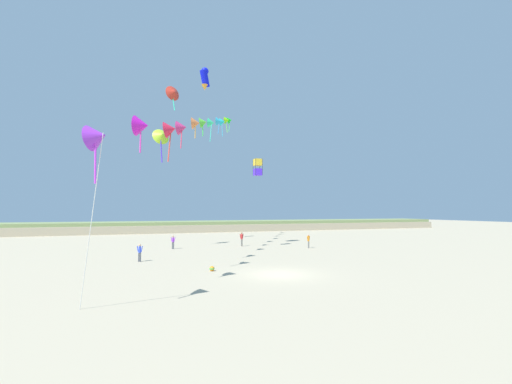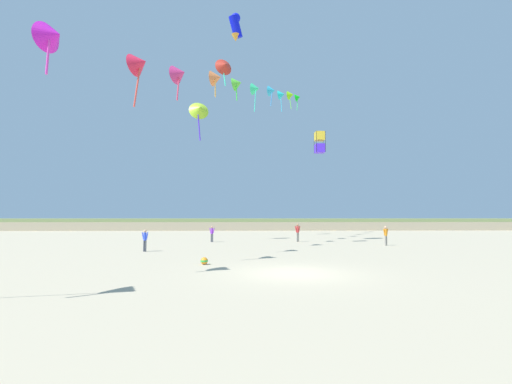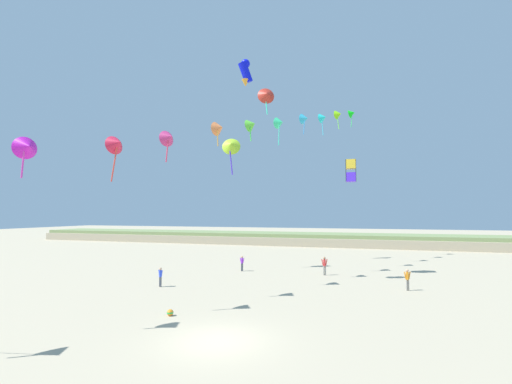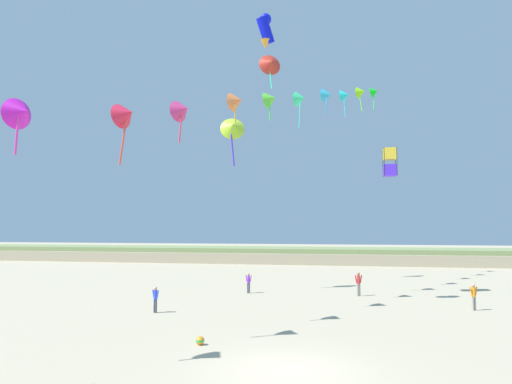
# 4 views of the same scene
# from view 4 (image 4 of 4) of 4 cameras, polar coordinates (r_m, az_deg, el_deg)

# --- Properties ---
(ground_plane) EXTENTS (240.00, 240.00, 0.00)m
(ground_plane) POSITION_cam_4_polar(r_m,az_deg,el_deg) (16.79, 4.03, -21.37)
(ground_plane) COLOR tan
(dune_ridge) EXTENTS (120.00, 10.43, 2.05)m
(dune_ridge) POSITION_cam_4_polar(r_m,az_deg,el_deg) (65.18, 9.32, -7.82)
(dune_ridge) COLOR tan
(dune_ridge) RESTS_ON ground
(person_near_left) EXTENTS (0.53, 0.32, 1.58)m
(person_near_left) POSITION_cam_4_polar(r_m,az_deg,el_deg) (30.52, 25.56, -11.52)
(person_near_left) COLOR gray
(person_near_left) RESTS_ON ground
(person_near_right) EXTENTS (0.51, 0.27, 1.49)m
(person_near_right) POSITION_cam_4_polar(r_m,az_deg,el_deg) (27.57, -12.46, -12.77)
(person_near_right) COLOR #474C56
(person_near_right) RESTS_ON ground
(person_mid_center) EXTENTS (0.52, 0.22, 1.50)m
(person_mid_center) POSITION_cam_4_polar(r_m,az_deg,el_deg) (34.76, -0.94, -11.12)
(person_mid_center) COLOR #474C56
(person_mid_center) RESTS_ON ground
(person_far_left) EXTENTS (0.57, 0.33, 1.68)m
(person_far_left) POSITION_cam_4_polar(r_m,az_deg,el_deg) (34.13, 12.70, -10.95)
(person_far_left) COLOR gray
(person_far_left) RESTS_ON ground
(kite_banner_string) EXTENTS (17.30, 39.82, 19.75)m
(kite_banner_string) POSITION_cam_4_polar(r_m,az_deg,el_deg) (30.74, 2.00, 11.40)
(kite_banner_string) COLOR purple
(large_kite_low_lead) EXTENTS (2.19, 1.72, 4.10)m
(large_kite_low_lead) POSITION_cam_4_polar(r_m,az_deg,el_deg) (36.11, -2.95, 8.12)
(large_kite_low_lead) COLOR #AADC2C
(large_kite_mid_trail) EXTENTS (2.31, 1.84, 3.59)m
(large_kite_mid_trail) POSITION_cam_4_polar(r_m,az_deg,el_deg) (44.13, 1.84, 15.78)
(large_kite_mid_trail) COLOR red
(large_kite_high_solo) EXTENTS (1.40, 1.48, 2.32)m
(large_kite_high_solo) POSITION_cam_4_polar(r_m,az_deg,el_deg) (31.15, 1.19, 19.65)
(large_kite_high_solo) COLOR #0B15E8
(large_kite_outer_drift) EXTENTS (0.98, 0.98, 2.11)m
(large_kite_outer_drift) POSITION_cam_4_polar(r_m,az_deg,el_deg) (35.56, 16.38, 3.59)
(large_kite_outer_drift) COLOR #4F29EC
(beach_ball) EXTENTS (0.36, 0.36, 0.36)m
(beach_ball) POSITION_cam_4_polar(r_m,az_deg,el_deg) (20.13, -7.01, -17.95)
(beach_ball) COLOR orange
(beach_ball) RESTS_ON ground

